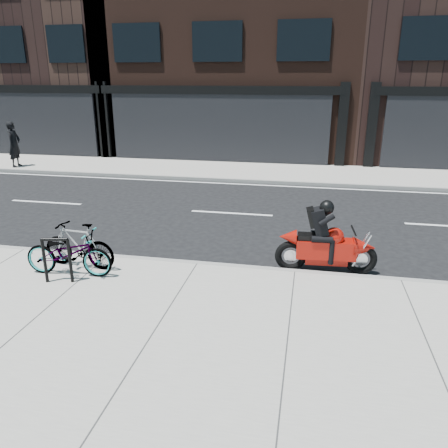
% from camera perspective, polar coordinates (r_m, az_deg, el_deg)
% --- Properties ---
extents(ground, '(120.00, 120.00, 0.00)m').
position_cam_1_polar(ground, '(10.91, -0.89, -1.66)').
color(ground, black).
rests_on(ground, ground).
extents(sidewalk_near, '(60.00, 6.00, 0.13)m').
position_cam_1_polar(sidewalk_near, '(6.60, -10.39, -16.04)').
color(sidewalk_near, gray).
rests_on(sidewalk_near, ground).
extents(sidewalk_far, '(60.00, 3.50, 0.13)m').
position_cam_1_polar(sidewalk_far, '(18.27, 4.25, 6.85)').
color(sidewalk_far, gray).
rests_on(sidewalk_far, ground).
extents(building_midwest, '(10.00, 10.00, 12.00)m').
position_cam_1_polar(building_midwest, '(28.39, -20.26, 22.07)').
color(building_midwest, black).
rests_on(building_midwest, ground).
extents(building_center, '(12.00, 10.00, 14.50)m').
position_cam_1_polar(building_center, '(25.09, 1.78, 26.58)').
color(building_center, black).
rests_on(building_center, ground).
extents(bike_rack, '(0.52, 0.16, 0.88)m').
position_cam_1_polar(bike_rack, '(8.64, -21.01, -3.96)').
color(bike_rack, black).
rests_on(bike_rack, sidewalk_near).
extents(bicycle_front, '(1.76, 0.70, 0.91)m').
position_cam_1_polar(bicycle_front, '(8.91, -19.63, -3.57)').
color(bicycle_front, gray).
rests_on(bicycle_front, sidewalk_near).
extents(bicycle_rear, '(1.60, 0.58, 0.94)m').
position_cam_1_polar(bicycle_rear, '(9.20, -18.43, -2.62)').
color(bicycle_rear, gray).
rests_on(bicycle_rear, sidewalk_near).
extents(motorcycle, '(2.05, 0.51, 1.53)m').
position_cam_1_polar(motorcycle, '(9.00, 13.79, -2.52)').
color(motorcycle, black).
rests_on(motorcycle, ground).
extents(pedestrian, '(0.52, 0.73, 1.90)m').
position_cam_1_polar(pedestrian, '(20.80, -25.72, 9.37)').
color(pedestrian, black).
rests_on(pedestrian, sidewalk_far).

